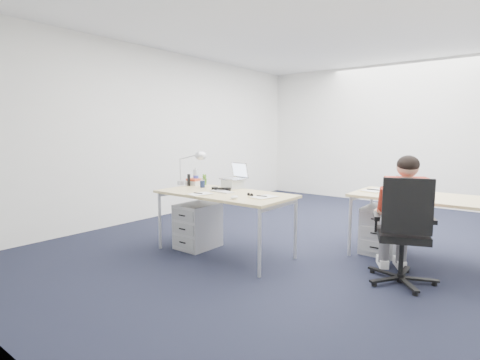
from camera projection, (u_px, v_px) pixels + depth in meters
name	position (u px, v px, depth m)	size (l,w,h in m)	color
floor	(326.00, 244.00, 4.81)	(7.00, 7.00, 0.00)	black
room	(330.00, 109.00, 4.59)	(6.02, 7.02, 2.80)	silver
desk_near	(225.00, 197.00, 4.36)	(1.60, 0.80, 0.73)	tan
desk_far	(430.00, 201.00, 4.08)	(1.60, 0.80, 0.73)	tan
office_chair	(402.00, 254.00, 3.52)	(0.84, 0.84, 1.03)	black
seated_person	(401.00, 217.00, 3.64)	(0.59, 0.72, 1.21)	#A42717
drawer_pedestal_near	(198.00, 226.00, 4.65)	(0.40, 0.50, 0.55)	#A1A2A6
drawer_pedestal_far	(382.00, 230.00, 4.46)	(0.40, 0.50, 0.55)	#A1A2A6
silver_laptop	(232.00, 176.00, 4.71)	(0.30, 0.23, 0.31)	silver
wireless_keyboard	(222.00, 191.00, 4.39)	(0.30, 0.12, 0.01)	white
computer_mouse	(234.00, 197.00, 3.93)	(0.06, 0.10, 0.04)	white
headphones	(221.00, 189.00, 4.51)	(0.25, 0.19, 0.04)	black
can_koozie	(202.00, 184.00, 4.76)	(0.06, 0.06, 0.10)	#162145
water_bottle	(196.00, 176.00, 5.02)	(0.07, 0.07, 0.23)	silver
bear_figurine	(204.00, 179.00, 5.01)	(0.08, 0.06, 0.15)	#34721E
book_stack	(194.00, 182.00, 5.00)	(0.19, 0.14, 0.09)	silver
cordless_phone	(189.00, 180.00, 4.89)	(0.04, 0.03, 0.16)	black
papers_left	(199.00, 194.00, 4.22)	(0.18, 0.26, 0.01)	#E1C982
papers_right	(263.00, 197.00, 4.03)	(0.19, 0.27, 0.01)	#E1C982
sunglasses	(250.00, 195.00, 4.13)	(0.09, 0.04, 0.02)	black
desk_lamp	(188.00, 167.00, 4.89)	(0.43, 0.16, 0.48)	silver
dark_laptop	(406.00, 186.00, 4.07)	(0.31, 0.30, 0.22)	black
far_papers	(375.00, 191.00, 4.47)	(0.22, 0.31, 0.01)	white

